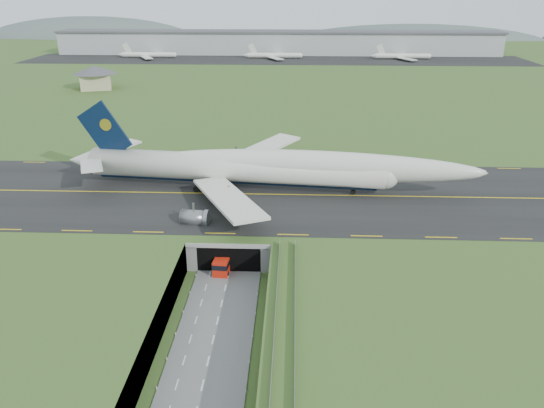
{
  "coord_description": "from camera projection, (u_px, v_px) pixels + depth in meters",
  "views": [
    {
      "loc": [
        11.81,
        -79.41,
        50.3
      ],
      "look_at": [
        7.63,
        20.0,
        9.14
      ],
      "focal_mm": 35.0,
      "sensor_mm": 36.0,
      "label": 1
    }
  ],
  "objects": [
    {
      "name": "cargo_terminal",
      "position": [
        278.0,
        42.0,
        364.09
      ],
      "size": [
        320.0,
        67.0,
        15.6
      ],
      "color": "#B2B2B2",
      "rests_on": "ground"
    },
    {
      "name": "shuttle_tram",
      "position": [
        224.0,
        262.0,
        100.69
      ],
      "size": [
        3.5,
        7.72,
        3.06
      ],
      "rotation": [
        0.0,
        0.0,
        -0.09
      ],
      "color": "red",
      "rests_on": "ground"
    },
    {
      "name": "airfield_deck",
      "position": [
        223.0,
        280.0,
        91.85
      ],
      "size": [
        800.0,
        800.0,
        6.0
      ],
      "primitive_type": "cube",
      "color": "gray",
      "rests_on": "ground"
    },
    {
      "name": "guideway",
      "position": [
        285.0,
        338.0,
        72.89
      ],
      "size": [
        3.0,
        53.0,
        7.05
      ],
      "color": "#A8A8A3",
      "rests_on": "ground"
    },
    {
      "name": "service_building",
      "position": [
        95.0,
        75.0,
        242.07
      ],
      "size": [
        24.25,
        24.25,
        10.51
      ],
      "rotation": [
        0.0,
        0.0,
        0.31
      ],
      "color": "#BAB086",
      "rests_on": "ground"
    },
    {
      "name": "jumbo_jet",
      "position": [
        264.0,
        168.0,
        121.54
      ],
      "size": [
        97.08,
        61.72,
        20.53
      ],
      "rotation": [
        0.0,
        0.0,
        -0.11
      ],
      "color": "silver",
      "rests_on": "ground"
    },
    {
      "name": "distant_hills",
      "position": [
        352.0,
        49.0,
        489.02
      ],
      "size": [
        700.0,
        91.0,
        60.0
      ],
      "color": "#4E5E58",
      "rests_on": "ground"
    },
    {
      "name": "ground",
      "position": [
        224.0,
        295.0,
        93.0
      ],
      "size": [
        900.0,
        900.0,
        0.0
      ],
      "primitive_type": "plane",
      "color": "#425F26",
      "rests_on": "ground"
    },
    {
      "name": "taxiway",
      "position": [
        241.0,
        194.0,
        121.13
      ],
      "size": [
        800.0,
        44.0,
        0.18
      ],
      "primitive_type": "cube",
      "color": "black",
      "rests_on": "airfield_deck"
    },
    {
      "name": "trench_road",
      "position": [
        218.0,
        319.0,
        86.03
      ],
      "size": [
        12.0,
        75.0,
        0.2
      ],
      "primitive_type": "cube",
      "color": "slate",
      "rests_on": "ground"
    },
    {
      "name": "tunnel_portal",
      "position": [
        234.0,
        236.0,
        107.15
      ],
      "size": [
        17.0,
        22.3,
        6.0
      ],
      "color": "gray",
      "rests_on": "ground"
    }
  ]
}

